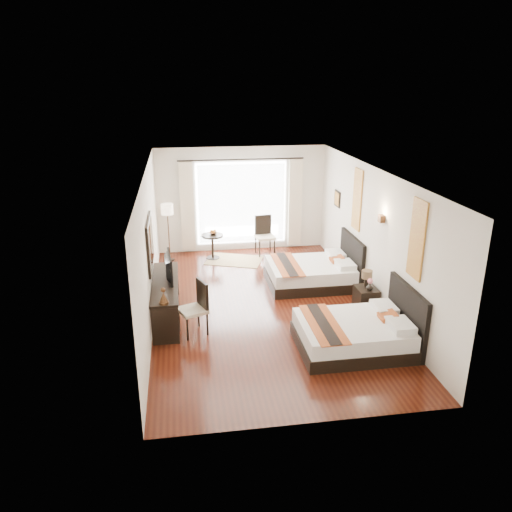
{
  "coord_description": "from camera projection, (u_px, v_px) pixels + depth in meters",
  "views": [
    {
      "loc": [
        -1.61,
        -9.24,
        4.47
      ],
      "look_at": [
        -0.16,
        0.16,
        1.07
      ],
      "focal_mm": 35.0,
      "sensor_mm": 36.0,
      "label": 1
    }
  ],
  "objects": [
    {
      "name": "drape_right",
      "position": [
        295.0,
        203.0,
        13.49
      ],
      "size": [
        0.35,
        0.14,
        2.35
      ],
      "primitive_type": "cube",
      "color": "beige",
      "rests_on": "floor"
    },
    {
      "name": "nightstand",
      "position": [
        366.0,
        299.0,
        10.11
      ],
      "size": [
        0.41,
        0.5,
        0.48
      ],
      "primitive_type": "cube",
      "color": "black",
      "rests_on": "floor"
    },
    {
      "name": "floor_lamp",
      "position": [
        167.0,
        213.0,
        12.53
      ],
      "size": [
        0.3,
        0.3,
        1.5
      ],
      "color": "black",
      "rests_on": "floor"
    },
    {
      "name": "desk_chair",
      "position": [
        194.0,
        318.0,
        9.17
      ],
      "size": [
        0.6,
        0.6,
        1.0
      ],
      "rotation": [
        0.0,
        0.0,
        3.52
      ],
      "color": "beige",
      "rests_on": "floor"
    },
    {
      "name": "mirror_glass",
      "position": [
        151.0,
        243.0,
        9.33
      ],
      "size": [
        0.01,
        1.12,
        0.82
      ],
      "primitive_type": "cube",
      "color": "white",
      "rests_on": "mirror_frame"
    },
    {
      "name": "wall_entry",
      "position": [
        315.0,
        332.0,
        6.38
      ],
      "size": [
        4.5,
        0.01,
        2.8
      ],
      "primitive_type": "cube",
      "color": "silver",
      "rests_on": "floor"
    },
    {
      "name": "bronze_figurine",
      "position": [
        163.0,
        297.0,
        8.66
      ],
      "size": [
        0.2,
        0.2,
        0.27
      ],
      "primitive_type": null,
      "rotation": [
        0.0,
        0.0,
        -0.15
      ],
      "color": "#452B18",
      "rests_on": "console_desk"
    },
    {
      "name": "side_table",
      "position": [
        213.0,
        247.0,
        12.98
      ],
      "size": [
        0.56,
        0.56,
        0.65
      ],
      "primitive_type": "cylinder",
      "color": "black",
      "rests_on": "floor"
    },
    {
      "name": "wall_headboard",
      "position": [
        373.0,
        237.0,
        10.19
      ],
      "size": [
        0.01,
        7.5,
        2.8
      ],
      "primitive_type": "cube",
      "color": "silver",
      "rests_on": "floor"
    },
    {
      "name": "vase",
      "position": [
        370.0,
        286.0,
        9.89
      ],
      "size": [
        0.15,
        0.15,
        0.15
      ],
      "primitive_type": "imported",
      "rotation": [
        0.0,
        0.0,
        0.08
      ],
      "color": "black",
      "rests_on": "nightstand"
    },
    {
      "name": "window_glass",
      "position": [
        241.0,
        203.0,
        13.37
      ],
      "size": [
        2.4,
        0.02,
        2.2
      ],
      "primitive_type": "cube",
      "color": "white",
      "rests_on": "wall_window"
    },
    {
      "name": "bed_far",
      "position": [
        314.0,
        272.0,
        11.38
      ],
      "size": [
        1.97,
        1.54,
        1.11
      ],
      "color": "black",
      "rests_on": "floor"
    },
    {
      "name": "bed_near",
      "position": [
        358.0,
        333.0,
        8.68
      ],
      "size": [
        1.96,
        1.53,
        1.1
      ],
      "color": "black",
      "rests_on": "floor"
    },
    {
      "name": "wall_window",
      "position": [
        241.0,
        199.0,
        13.35
      ],
      "size": [
        4.5,
        0.01,
        2.8
      ],
      "primitive_type": "cube",
      "color": "silver",
      "rests_on": "floor"
    },
    {
      "name": "wall_sconce",
      "position": [
        381.0,
        219.0,
        9.57
      ],
      "size": [
        0.1,
        0.14,
        0.14
      ],
      "primitive_type": "cube",
      "color": "#452B18",
      "rests_on": "wall_headboard"
    },
    {
      "name": "fruit_bowl",
      "position": [
        213.0,
        233.0,
        12.9
      ],
      "size": [
        0.25,
        0.25,
        0.05
      ],
      "primitive_type": "imported",
      "rotation": [
        0.0,
        0.0,
        0.17
      ],
      "color": "#442818",
      "rests_on": "side_table"
    },
    {
      "name": "mirror_frame",
      "position": [
        150.0,
        243.0,
        9.33
      ],
      "size": [
        0.04,
        1.25,
        0.95
      ],
      "primitive_type": "cube",
      "color": "black",
      "rests_on": "wall_desk"
    },
    {
      "name": "art_panel_near",
      "position": [
        417.0,
        239.0,
        8.25
      ],
      "size": [
        0.03,
        0.5,
        1.35
      ],
      "primitive_type": "cube",
      "color": "maroon",
      "rests_on": "wall_headboard"
    },
    {
      "name": "console_desk",
      "position": [
        166.0,
        300.0,
        9.76
      ],
      "size": [
        0.5,
        2.2,
        0.76
      ],
      "primitive_type": "cube",
      "color": "black",
      "rests_on": "floor"
    },
    {
      "name": "television",
      "position": [
        165.0,
        267.0,
        9.67
      ],
      "size": [
        0.18,
        0.9,
        0.51
      ],
      "primitive_type": "imported",
      "rotation": [
        0.0,
        0.0,
        1.64
      ],
      "color": "black",
      "rests_on": "console_desk"
    },
    {
      "name": "jute_rug",
      "position": [
        234.0,
        260.0,
        12.94
      ],
      "size": [
        1.63,
        1.37,
        0.01
      ],
      "primitive_type": "cube",
      "rotation": [
        0.0,
        0.0,
        -0.36
      ],
      "color": "tan",
      "rests_on": "floor"
    },
    {
      "name": "drape_left",
      "position": [
        187.0,
        207.0,
        13.08
      ],
      "size": [
        0.35,
        0.14,
        2.35
      ],
      "primitive_type": "cube",
      "color": "beige",
      "rests_on": "floor"
    },
    {
      "name": "sheer_curtain",
      "position": [
        242.0,
        204.0,
        13.31
      ],
      "size": [
        2.3,
        0.02,
        2.1
      ],
      "primitive_type": "cube",
      "color": "white",
      "rests_on": "wall_window"
    },
    {
      "name": "art_panel_far",
      "position": [
        357.0,
        200.0,
        10.95
      ],
      "size": [
        0.03,
        0.5,
        1.35
      ],
      "primitive_type": "cube",
      "color": "maroon",
      "rests_on": "wall_headboard"
    },
    {
      "name": "table_lamp",
      "position": [
        367.0,
        276.0,
        9.99
      ],
      "size": [
        0.22,
        0.22,
        0.34
      ],
      "color": "black",
      "rests_on": "nightstand"
    },
    {
      "name": "wall_desk",
      "position": [
        150.0,
        248.0,
        9.54
      ],
      "size": [
        0.01,
        7.5,
        2.8
      ],
      "primitive_type": "cube",
      "color": "silver",
      "rests_on": "floor"
    },
    {
      "name": "window_chair",
      "position": [
        265.0,
        243.0,
        13.3
      ],
      "size": [
        0.53,
        0.53,
        1.04
      ],
      "rotation": [
        0.0,
        0.0,
        -1.46
      ],
      "color": "beige",
      "rests_on": "floor"
    },
    {
      "name": "ceiling",
      "position": [
        265.0,
        172.0,
        9.4
      ],
      "size": [
        4.5,
        7.5,
        0.02
      ],
      "primitive_type": "cube",
      "color": "white",
      "rests_on": "wall_headboard"
    },
    {
      "name": "floor",
      "position": [
        265.0,
        307.0,
        10.34
      ],
      "size": [
        4.5,
        7.5,
        0.01
      ],
      "primitive_type": "cube",
      "color": "#351109",
      "rests_on": "ground"
    }
  ]
}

